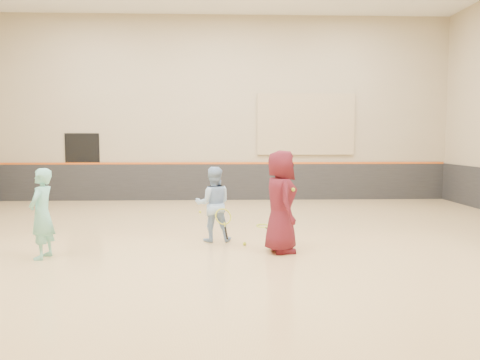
{
  "coord_description": "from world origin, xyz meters",
  "views": [
    {
      "loc": [
        0.07,
        -9.4,
        2.01
      ],
      "look_at": [
        0.43,
        0.4,
        1.15
      ],
      "focal_mm": 35.0,
      "sensor_mm": 36.0,
      "label": 1
    }
  ],
  "objects_px": {
    "instructor": "(213,204)",
    "spare_racket": "(263,225)",
    "young_man": "(281,201)",
    "girl": "(42,214)"
  },
  "relations": [
    {
      "from": "instructor",
      "to": "spare_racket",
      "type": "distance_m",
      "value": 2.0
    },
    {
      "from": "young_man",
      "to": "instructor",
      "type": "bearing_deg",
      "value": 44.55
    },
    {
      "from": "girl",
      "to": "instructor",
      "type": "bearing_deg",
      "value": 120.83
    },
    {
      "from": "young_man",
      "to": "spare_racket",
      "type": "height_order",
      "value": "young_man"
    },
    {
      "from": "spare_racket",
      "to": "young_man",
      "type": "bearing_deg",
      "value": -87.69
    },
    {
      "from": "girl",
      "to": "young_man",
      "type": "relative_size",
      "value": 0.84
    },
    {
      "from": "girl",
      "to": "spare_racket",
      "type": "height_order",
      "value": "girl"
    },
    {
      "from": "young_man",
      "to": "spare_racket",
      "type": "xyz_separation_m",
      "value": [
        -0.1,
        2.44,
        -0.87
      ]
    },
    {
      "from": "girl",
      "to": "young_man",
      "type": "height_order",
      "value": "young_man"
    },
    {
      "from": "spare_racket",
      "to": "girl",
      "type": "bearing_deg",
      "value": -145.26
    }
  ]
}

